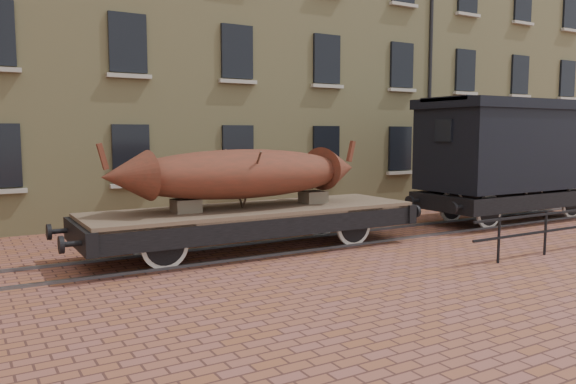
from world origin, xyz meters
TOP-DOWN VIEW (x-y plane):
  - ground at (0.00, 0.00)m, footprint 90.00×90.00m
  - warehouse_cream at (3.00, 9.99)m, footprint 40.00×10.19m
  - rail_track at (0.00, 0.00)m, footprint 30.00×1.52m
  - flatcar_wagon at (-0.97, -0.00)m, footprint 8.90×2.41m
  - iron_boat at (-1.26, 0.00)m, footprint 6.53×1.90m
  - goods_van at (8.41, 0.00)m, footprint 7.42×2.70m

SIDE VIEW (x-z plane):
  - ground at x=0.00m, z-range 0.00..0.00m
  - rail_track at x=0.00m, z-range 0.00..0.06m
  - flatcar_wagon at x=-0.97m, z-range 0.17..1.51m
  - iron_boat at x=-1.26m, z-range 1.08..2.64m
  - goods_van at x=8.41m, z-range 0.49..4.32m
  - warehouse_cream at x=3.00m, z-range 0.00..14.00m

